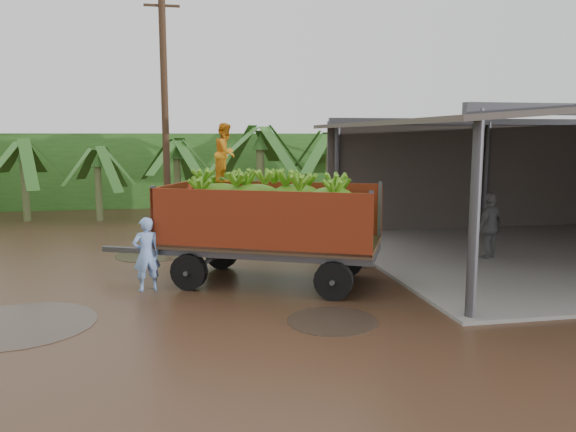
# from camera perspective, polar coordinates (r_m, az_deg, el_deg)

# --- Properties ---
(ground) EXTENTS (100.00, 100.00, 0.00)m
(ground) POSITION_cam_1_polar(r_m,az_deg,el_deg) (13.68, -10.25, -6.83)
(ground) COLOR black
(ground) RESTS_ON ground
(hedge_north) EXTENTS (22.00, 3.00, 3.60)m
(hedge_north) POSITION_cam_1_polar(r_m,az_deg,el_deg) (29.33, -14.67, 4.60)
(hedge_north) COLOR #2D661E
(hedge_north) RESTS_ON ground
(banana_trailer) EXTENTS (6.91, 4.31, 3.82)m
(banana_trailer) POSITION_cam_1_polar(r_m,az_deg,el_deg) (13.32, -1.77, -0.44)
(banana_trailer) COLOR #AA3218
(banana_trailer) RESTS_ON ground
(man_blue) EXTENTS (0.71, 0.56, 1.70)m
(man_blue) POSITION_cam_1_polar(r_m,az_deg,el_deg) (13.13, -14.18, -3.77)
(man_blue) COLOR #80A7EA
(man_blue) RESTS_ON ground
(man_grey) EXTENTS (1.22, 0.98, 1.94)m
(man_grey) POSITION_cam_1_polar(r_m,az_deg,el_deg) (16.73, 19.82, -1.04)
(man_grey) COLOR slate
(man_grey) RESTS_ON ground
(utility_pole) EXTENTS (1.20, 0.24, 8.47)m
(utility_pole) POSITION_cam_1_polar(r_m,az_deg,el_deg) (20.16, -12.38, 10.23)
(utility_pole) COLOR #47301E
(utility_pole) RESTS_ON ground
(banana_plants) EXTENTS (24.72, 21.05, 4.20)m
(banana_plants) POSITION_cam_1_polar(r_m,az_deg,el_deg) (20.23, -25.70, 2.78)
(banana_plants) COLOR #2D661E
(banana_plants) RESTS_ON ground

